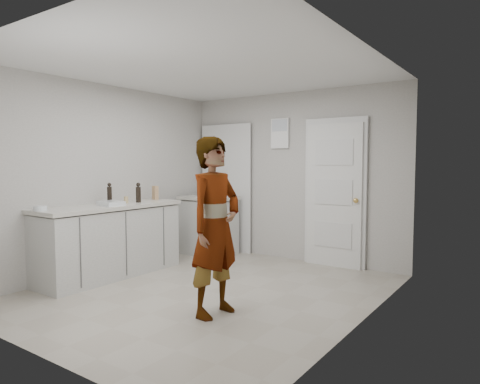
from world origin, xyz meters
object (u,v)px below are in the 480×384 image
Objects in this scene: oil_cruet_a at (138,193)px; baking_dish at (111,204)px; cake_mix_box at (155,193)px; oil_cruet_b at (110,194)px; egg_bowl at (40,208)px; spice_jar at (126,200)px; person at (215,226)px.

baking_dish is at bearing -84.53° from oil_cruet_a.
cake_mix_box is 0.46m from oil_cruet_a.
egg_bowl is at bearing -87.62° from oil_cruet_b.
baking_dish reaches higher than egg_bowl.
spice_jar is 1.16m from egg_bowl.
oil_cruet_b is 0.77× the size of baking_dish.
oil_cruet_a is (0.07, 0.15, 0.08)m from spice_jar.
cake_mix_box is at bearing 86.73° from oil_cruet_b.
baking_dish is (-1.84, 0.24, 0.10)m from person.
cake_mix_box is 0.74× the size of oil_cruet_a.
oil_cruet_a is at bearing 61.83° from oil_cruet_b.
oil_cruet_b reaches higher than spice_jar.
person is at bearing -7.88° from cake_mix_box.
person is at bearing -7.42° from baking_dish.
egg_bowl is at bearing -93.18° from spice_jar.
spice_jar is (-1.96, 0.58, 0.11)m from person.
oil_cruet_b is 0.29m from baking_dish.
cake_mix_box is 0.77m from oil_cruet_b.
oil_cruet_a is at bearing 63.81° from spice_jar.
person is 6.22× the size of oil_cruet_b.
cake_mix_box is 0.55× the size of baking_dish.
cake_mix_box reaches higher than baking_dish.
person is 2.11m from egg_bowl.
spice_jar is at bearing -116.19° from oil_cruet_a.
person is 2.11m from oil_cruet_b.
oil_cruet_b is (-2.06, 0.40, 0.20)m from person.
person is at bearing 15.91° from egg_bowl.
egg_bowl is at bearing -96.00° from oil_cruet_a.
oil_cruet_b is at bearing -118.17° from oil_cruet_a.
oil_cruet_a is at bearing 72.09° from person.
spice_jar is 0.23m from oil_cruet_b.
oil_cruet_a is 0.50m from baking_dish.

